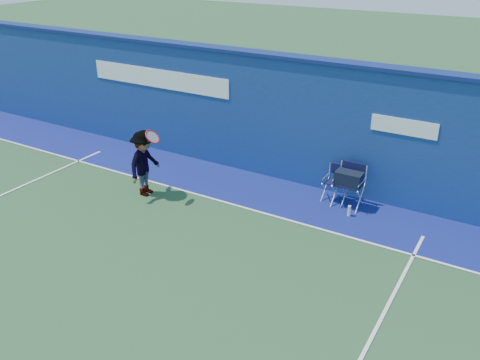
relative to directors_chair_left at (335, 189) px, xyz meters
The scene contains 8 objects.
ground 5.19m from the directors_chair_left, 117.00° to the right, with size 80.00×80.00×0.00m, color #284C2B.
stadium_wall 2.74m from the directors_chair_left, 166.15° to the left, with size 24.00×0.50×3.08m.
out_of_bounds_strip 2.43m from the directors_chair_left, 167.57° to the right, with size 24.00×1.80×0.01m, color navy.
court_lines 4.66m from the directors_chair_left, 120.36° to the right, with size 24.00×12.00×0.01m.
directors_chair_left is the anchor object (origin of this frame).
directors_chair_right 0.39m from the directors_chair_left, 20.88° to the right, with size 0.58×0.52×0.98m.
water_bottle 0.80m from the directors_chair_left, 45.86° to the right, with size 0.07×0.07×0.25m, color white.
tennis_player 4.45m from the directors_chair_left, 153.32° to the right, with size 0.91×1.08×1.70m.
Camera 1 is at (5.82, -5.50, 5.43)m, focal length 38.00 mm.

